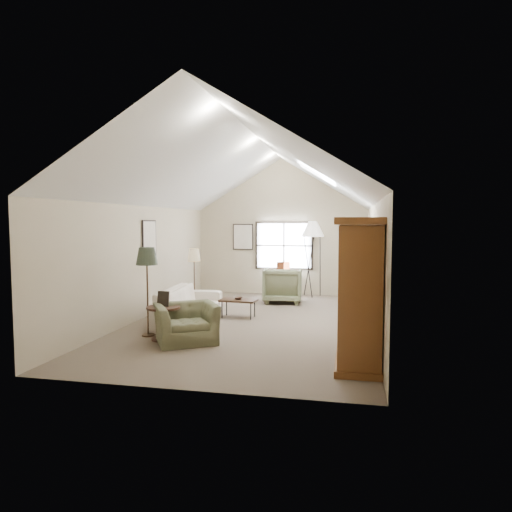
% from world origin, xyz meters
% --- Properties ---
extents(room_shell, '(5.01, 8.01, 4.00)m').
position_xyz_m(room_shell, '(0.00, 0.00, 3.21)').
color(room_shell, brown).
rests_on(room_shell, ground).
extents(window, '(1.72, 0.08, 1.42)m').
position_xyz_m(window, '(0.10, 3.96, 1.45)').
color(window, black).
rests_on(window, room_shell).
extents(skylight, '(0.80, 1.20, 0.52)m').
position_xyz_m(skylight, '(1.30, 0.90, 3.22)').
color(skylight, white).
rests_on(skylight, room_shell).
extents(wall_art, '(1.97, 3.71, 0.88)m').
position_xyz_m(wall_art, '(-1.88, 1.94, 1.73)').
color(wall_art, black).
rests_on(wall_art, room_shell).
extents(armoire, '(0.60, 1.50, 2.20)m').
position_xyz_m(armoire, '(2.18, -2.40, 1.10)').
color(armoire, brown).
rests_on(armoire, ground).
extents(tv_alcove, '(0.32, 1.30, 2.10)m').
position_xyz_m(tv_alcove, '(2.34, 1.60, 1.15)').
color(tv_alcove, white).
rests_on(tv_alcove, ground).
extents(media_console, '(0.34, 1.18, 0.60)m').
position_xyz_m(media_console, '(2.32, 1.60, 0.30)').
color(media_console, '#382316').
rests_on(media_console, ground).
extents(tv_panel, '(0.05, 0.90, 0.55)m').
position_xyz_m(tv_panel, '(2.32, 1.60, 0.92)').
color(tv_panel, black).
rests_on(tv_panel, media_console).
extents(sofa, '(1.14, 2.51, 0.71)m').
position_xyz_m(sofa, '(-1.38, -0.10, 0.36)').
color(sofa, '#EFE3CF').
rests_on(sofa, ground).
extents(armchair_near, '(1.38, 1.34, 0.69)m').
position_xyz_m(armchair_near, '(-0.82, -1.78, 0.34)').
color(armchair_near, '#5E6143').
rests_on(armchair_near, ground).
extents(armchair_far, '(1.07, 1.09, 0.93)m').
position_xyz_m(armchair_far, '(0.27, 2.59, 0.46)').
color(armchair_far, '#686B4A').
rests_on(armchair_far, ground).
extents(coffee_table, '(0.84, 0.50, 0.41)m').
position_xyz_m(coffee_table, '(-0.41, 0.44, 0.21)').
color(coffee_table, '#3D2319').
rests_on(coffee_table, ground).
extents(bowl, '(0.21, 0.21, 0.05)m').
position_xyz_m(bowl, '(-0.41, 0.44, 0.44)').
color(bowl, '#362016').
rests_on(bowl, coffee_table).
extents(side_table, '(0.66, 0.66, 0.61)m').
position_xyz_m(side_table, '(-1.28, -1.70, 0.31)').
color(side_table, '#372016').
rests_on(side_table, ground).
extents(side_chair, '(0.45, 0.45, 0.98)m').
position_xyz_m(side_chair, '(0.13, 3.70, 0.49)').
color(side_chair, brown).
rests_on(side_chair, ground).
extents(tripod_lamp, '(0.82, 0.82, 2.21)m').
position_xyz_m(tripod_lamp, '(0.96, 3.70, 1.11)').
color(tripod_lamp, white).
rests_on(tripod_lamp, ground).
extents(dark_lamp, '(0.44, 0.44, 1.71)m').
position_xyz_m(dark_lamp, '(-1.68, -1.50, 0.85)').
color(dark_lamp, black).
rests_on(dark_lamp, ground).
extents(tan_lamp, '(0.33, 0.33, 1.53)m').
position_xyz_m(tan_lamp, '(-1.68, 1.10, 0.77)').
color(tan_lamp, tan).
rests_on(tan_lamp, ground).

